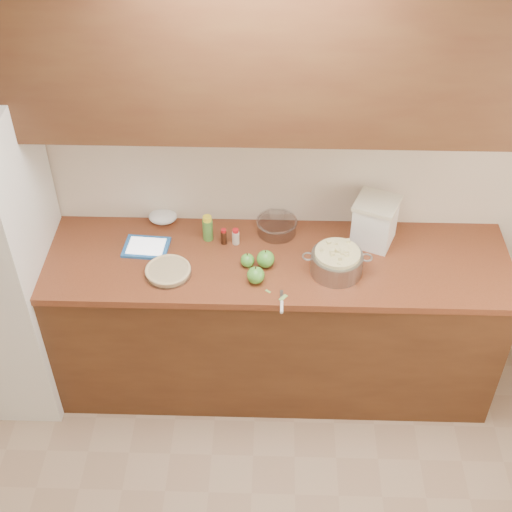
{
  "coord_description": "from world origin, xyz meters",
  "views": [
    {
      "loc": [
        0.08,
        -1.29,
        3.35
      ],
      "look_at": [
        0.0,
        1.43,
        0.98
      ],
      "focal_mm": 50.0,
      "sensor_mm": 36.0,
      "label": 1
    }
  ],
  "objects_px": {
    "pie": "(168,271)",
    "colander": "(337,262)",
    "flour_canister": "(375,221)",
    "tablet": "(146,247)"
  },
  "relations": [
    {
      "from": "pie",
      "to": "colander",
      "type": "height_order",
      "value": "colander"
    },
    {
      "from": "colander",
      "to": "pie",
      "type": "bearing_deg",
      "value": -177.0
    },
    {
      "from": "flour_canister",
      "to": "tablet",
      "type": "relative_size",
      "value": 1.13
    },
    {
      "from": "colander",
      "to": "flour_canister",
      "type": "relative_size",
      "value": 1.28
    },
    {
      "from": "pie",
      "to": "flour_canister",
      "type": "bearing_deg",
      "value": 15.53
    },
    {
      "from": "pie",
      "to": "colander",
      "type": "bearing_deg",
      "value": 3.0
    },
    {
      "from": "colander",
      "to": "tablet",
      "type": "height_order",
      "value": "colander"
    },
    {
      "from": "flour_canister",
      "to": "tablet",
      "type": "height_order",
      "value": "flour_canister"
    },
    {
      "from": "pie",
      "to": "tablet",
      "type": "relative_size",
      "value": 0.97
    },
    {
      "from": "pie",
      "to": "colander",
      "type": "relative_size",
      "value": 0.67
    }
  ]
}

